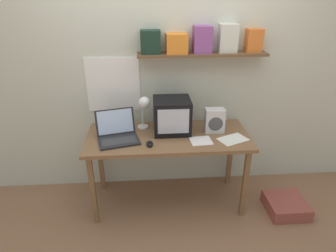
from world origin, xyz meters
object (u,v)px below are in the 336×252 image
object	(u,v)px
crt_monitor	(172,116)
desk_lamp	(144,106)
corner_desk	(168,142)
laptop	(117,132)
loose_paper_near_monitor	(201,141)
space_heater	(215,121)
loose_paper_near_laptop	(233,139)
floor_cushion	(286,205)
computer_mouse	(150,144)
juice_glass	(102,123)

from	to	relation	value
crt_monitor	desk_lamp	xyz separation A→B (m)	(-0.26, 0.05, 0.09)
crt_monitor	desk_lamp	distance (m)	0.28
corner_desk	laptop	size ratio (longest dim) A/B	3.61
loose_paper_near_monitor	space_heater	bearing A→B (deg)	49.59
corner_desk	loose_paper_near_laptop	distance (m)	0.60
desk_lamp	space_heater	xyz separation A→B (m)	(0.66, -0.09, -0.13)
desk_lamp	loose_paper_near_monitor	world-z (taller)	desk_lamp
crt_monitor	laptop	size ratio (longest dim) A/B	0.82
loose_paper_near_monitor	corner_desk	bearing A→B (deg)	156.12
corner_desk	crt_monitor	bearing A→B (deg)	64.63
corner_desk	loose_paper_near_laptop	xyz separation A→B (m)	(0.59, -0.12, 0.07)
desk_lamp	floor_cushion	distance (m)	1.71
computer_mouse	floor_cushion	bearing A→B (deg)	-3.15
loose_paper_near_monitor	floor_cushion	bearing A→B (deg)	-7.95
desk_lamp	loose_paper_near_monitor	size ratio (longest dim) A/B	1.67
corner_desk	crt_monitor	world-z (taller)	crt_monitor
corner_desk	crt_monitor	size ratio (longest dim) A/B	4.40
computer_mouse	loose_paper_near_monitor	size ratio (longest dim) A/B	0.53
laptop	computer_mouse	xyz separation A→B (m)	(0.29, -0.15, -0.05)
computer_mouse	floor_cushion	size ratio (longest dim) A/B	0.29
juice_glass	computer_mouse	distance (m)	0.61
space_heater	laptop	bearing A→B (deg)	-173.95
laptop	loose_paper_near_laptop	xyz separation A→B (m)	(1.05, -0.10, -0.06)
corner_desk	laptop	xyz separation A→B (m)	(-0.47, -0.03, 0.14)
crt_monitor	laptop	distance (m)	0.53
desk_lamp	space_heater	size ratio (longest dim) A/B	1.47
corner_desk	loose_paper_near_monitor	world-z (taller)	loose_paper_near_monitor
loose_paper_near_laptop	floor_cushion	bearing A→B (deg)	-12.75
laptop	floor_cushion	xyz separation A→B (m)	(1.62, -0.22, -0.76)
desk_lamp	juice_glass	size ratio (longest dim) A/B	2.91
laptop	loose_paper_near_laptop	bearing A→B (deg)	-18.87
floor_cushion	desk_lamp	bearing A→B (deg)	163.95
crt_monitor	desk_lamp	world-z (taller)	desk_lamp
juice_glass	crt_monitor	bearing A→B (deg)	-10.88
crt_monitor	space_heater	distance (m)	0.41
space_heater	loose_paper_near_monitor	world-z (taller)	space_heater
loose_paper_near_monitor	loose_paper_near_laptop	distance (m)	0.30
crt_monitor	computer_mouse	xyz separation A→B (m)	(-0.22, -0.27, -0.15)
laptop	juice_glass	distance (m)	0.30
crt_monitor	floor_cushion	bearing A→B (deg)	-17.01
crt_monitor	juice_glass	distance (m)	0.70
computer_mouse	loose_paper_near_monitor	bearing A→B (deg)	5.80
juice_glass	laptop	bearing A→B (deg)	-55.85
crt_monitor	space_heater	world-z (taller)	crt_monitor
laptop	computer_mouse	world-z (taller)	laptop
crt_monitor	loose_paper_near_laptop	bearing A→B (deg)	-21.45
juice_glass	floor_cushion	xyz separation A→B (m)	(1.79, -0.47, -0.75)
laptop	corner_desk	bearing A→B (deg)	-10.58
juice_glass	floor_cushion	distance (m)	2.00
loose_paper_near_laptop	floor_cushion	xyz separation A→B (m)	(0.56, -0.13, -0.69)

